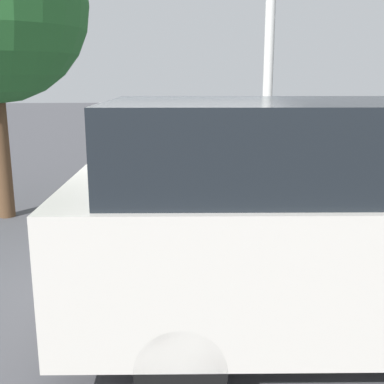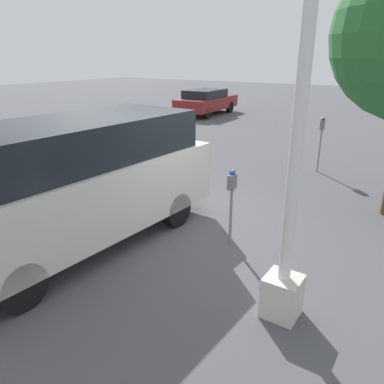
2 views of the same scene
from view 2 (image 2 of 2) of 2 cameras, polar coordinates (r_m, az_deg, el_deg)
name	(u,v)px [view 2 (image 2 of 2)]	position (r m, az deg, el deg)	size (l,w,h in m)	color
ground_plane	(204,230)	(7.21, 1.90, -5.81)	(80.00, 80.00, 0.00)	#4C4C51
parking_meter_near	(232,190)	(6.40, 6.09, 0.32)	(0.21, 0.14, 1.35)	gray
parking_meter_far	(322,132)	(11.18, 19.15, 8.62)	(0.21, 0.14, 1.55)	gray
lamp_post	(296,154)	(4.28, 15.55, 5.64)	(0.44, 0.44, 6.58)	beige
parked_van	(76,180)	(6.59, -17.22, 1.74)	(5.27, 2.23, 2.18)	beige
car_distant	(206,101)	(21.74, 2.22, 13.68)	(4.59, 1.99, 1.40)	maroon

